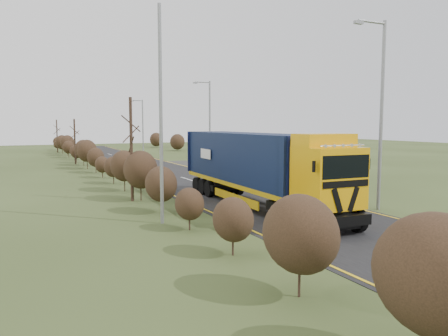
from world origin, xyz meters
name	(u,v)px	position (x,y,z in m)	size (l,w,h in m)	color
ground	(263,204)	(0.00, 0.00, 0.00)	(160.00, 160.00, 0.00)	#313F1B
road	(197,182)	(0.00, 10.00, 0.01)	(8.00, 120.00, 0.02)	black
layby	(218,167)	(6.50, 20.00, 0.01)	(6.00, 18.00, 0.02)	#2C2A27
lane_markings	(198,182)	(0.00, 9.69, 0.03)	(7.52, 116.00, 0.01)	yellow
hedgerow	(125,167)	(-6.00, 7.89, 1.62)	(2.24, 102.04, 6.05)	black
lorry	(257,164)	(-0.82, -0.67, 2.33)	(2.88, 14.81, 4.11)	black
car_red_hatchback	(236,165)	(6.18, 15.25, 0.62)	(1.47, 3.64, 1.24)	#A8080D
car_blue_sedan	(233,161)	(8.04, 19.61, 0.67)	(1.42, 4.07, 1.34)	#0A1037
streetlight_near	(380,107)	(4.47, -4.15, 5.39)	(2.07, 0.19, 9.74)	gray
streetlight_mid	(209,120)	(5.38, 19.85, 4.86)	(1.88, 0.18, 8.83)	gray
streetlight_far	(142,125)	(4.51, 42.27, 4.39)	(1.72, 0.18, 8.03)	gray
left_pole	(161,116)	(-6.68, -2.28, 4.87)	(0.16, 0.16, 9.74)	gray
speed_sign	(239,158)	(4.29, 11.16, 1.68)	(0.66, 0.10, 2.40)	gray
warning_board	(192,152)	(5.53, 24.89, 1.31)	(0.81, 0.11, 2.12)	gray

